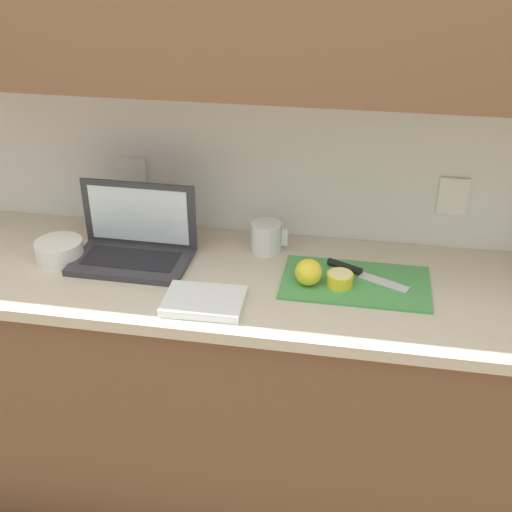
# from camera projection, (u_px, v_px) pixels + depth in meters

# --- Properties ---
(ground_plane) EXTENTS (12.00, 12.00, 0.00)m
(ground_plane) POSITION_uv_depth(u_px,v_px,m) (223.00, 483.00, 2.36)
(ground_plane) COLOR brown
(ground_plane) RESTS_ON ground
(wall_back) EXTENTS (5.20, 0.38, 2.60)m
(wall_back) POSITION_uv_depth(u_px,v_px,m) (227.00, 30.00, 1.79)
(wall_back) COLOR white
(wall_back) RESTS_ON ground_plane
(counter_unit) EXTENTS (2.42, 0.59, 0.90)m
(counter_unit) POSITION_uv_depth(u_px,v_px,m) (215.00, 386.00, 2.14)
(counter_unit) COLOR brown
(counter_unit) RESTS_ON ground_plane
(laptop) EXTENTS (0.36, 0.22, 0.23)m
(laptop) POSITION_uv_depth(u_px,v_px,m) (134.00, 242.00, 1.98)
(laptop) COLOR #333338
(laptop) RESTS_ON counter_unit
(cutting_board) EXTENTS (0.43, 0.25, 0.01)m
(cutting_board) POSITION_uv_depth(u_px,v_px,m) (355.00, 283.00, 1.87)
(cutting_board) COLOR #4C9E51
(cutting_board) RESTS_ON counter_unit
(knife) EXTENTS (0.25, 0.14, 0.02)m
(knife) POSITION_uv_depth(u_px,v_px,m) (354.00, 270.00, 1.91)
(knife) COLOR silver
(knife) RESTS_ON cutting_board
(lemon_half_cut) EXTENTS (0.08, 0.08, 0.04)m
(lemon_half_cut) POSITION_uv_depth(u_px,v_px,m) (340.00, 279.00, 1.84)
(lemon_half_cut) COLOR yellow
(lemon_half_cut) RESTS_ON cutting_board
(lemon_whole_beside) EXTENTS (0.08, 0.08, 0.08)m
(lemon_whole_beside) POSITION_uv_depth(u_px,v_px,m) (309.00, 272.00, 1.84)
(lemon_whole_beside) COLOR yellow
(lemon_whole_beside) RESTS_ON cutting_board
(measuring_cup) EXTENTS (0.12, 0.10, 0.10)m
(measuring_cup) POSITION_uv_depth(u_px,v_px,m) (267.00, 237.00, 2.02)
(measuring_cup) COLOR silver
(measuring_cup) RESTS_ON counter_unit
(bowl_white) EXTENTS (0.15, 0.15, 0.06)m
(bowl_white) POSITION_uv_depth(u_px,v_px,m) (60.00, 250.00, 1.99)
(bowl_white) COLOR white
(bowl_white) RESTS_ON counter_unit
(dish_towel) EXTENTS (0.22, 0.17, 0.02)m
(dish_towel) POSITION_uv_depth(u_px,v_px,m) (204.00, 301.00, 1.77)
(dish_towel) COLOR white
(dish_towel) RESTS_ON counter_unit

